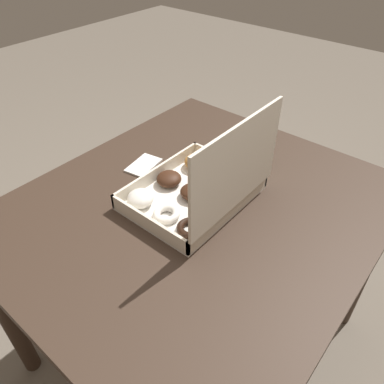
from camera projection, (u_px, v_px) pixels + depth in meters
name	position (u px, v px, depth m)	size (l,w,h in m)	color
ground_plane	(196.00, 340.00, 1.52)	(8.00, 8.00, 0.00)	#6B6054
dining_table	(197.00, 230.00, 1.12)	(1.05, 0.93, 0.72)	#38281E
donut_box	(198.00, 187.00, 1.04)	(0.36, 0.29, 0.29)	silver
coffee_mug	(251.00, 151.00, 1.19)	(0.09, 0.09, 0.09)	#4C8456
paper_napkin	(144.00, 165.00, 1.21)	(0.13, 0.09, 0.01)	white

